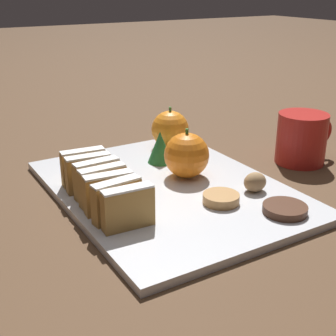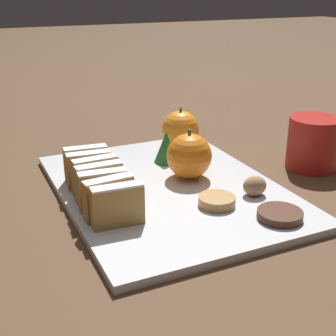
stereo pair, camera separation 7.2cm
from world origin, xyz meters
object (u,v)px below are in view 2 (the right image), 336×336
at_px(walnut, 255,186).
at_px(coffee_mug, 314,143).
at_px(chocolate_cookie, 280,215).
at_px(orange_near, 189,156).
at_px(orange_far, 180,130).

height_order(walnut, coffee_mug, coffee_mug).
xyz_separation_m(walnut, coffee_mug, (0.17, 0.08, 0.02)).
distance_m(chocolate_cookie, coffee_mug, 0.24).
xyz_separation_m(orange_near, walnut, (0.06, -0.10, -0.02)).
xyz_separation_m(chocolate_cookie, coffee_mug, (0.19, 0.15, 0.03)).
bearing_deg(orange_near, coffee_mug, -6.50).
height_order(walnut, chocolate_cookie, walnut).
bearing_deg(orange_far, orange_near, -110.77).
distance_m(orange_near, chocolate_cookie, 0.19).
distance_m(orange_near, orange_far, 0.15).
distance_m(walnut, chocolate_cookie, 0.08).
bearing_deg(orange_near, walnut, -60.53).
relative_size(orange_near, walnut, 2.24).
bearing_deg(coffee_mug, orange_far, 137.52).
relative_size(orange_far, coffee_mug, 0.66).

